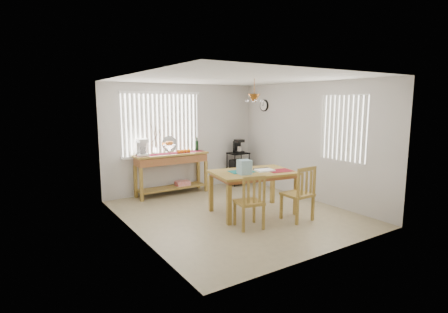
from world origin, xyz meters
TOP-DOWN VIEW (x-y plane):
  - ground at (0.00, 0.00)m, footprint 4.00×4.50m
  - room_shell at (0.00, 0.02)m, footprint 4.20×4.70m
  - sideboard at (-0.43, 1.98)m, footprint 1.74×0.49m
  - sideboard_items at (-0.70, 2.00)m, footprint 1.66×0.42m
  - wire_cart at (1.46, 1.95)m, footprint 0.50×0.40m
  - cart_items at (1.46, 1.96)m, footprint 0.20×0.24m
  - dining_table at (0.31, -0.17)m, footprint 1.70×1.24m
  - table_items at (0.13, -0.28)m, footprint 1.20×0.74m
  - chair_left at (-0.26, -0.82)m, footprint 0.52×0.52m
  - chair_right at (0.74, -0.99)m, footprint 0.48×0.48m

SIDE VIEW (x-z plane):
  - ground at x=0.00m, z-range -0.01..0.00m
  - chair_left at x=-0.26m, z-range -0.01..0.94m
  - chair_right at x=0.74m, z-range -0.01..1.01m
  - wire_cart at x=1.46m, z-range 0.09..0.94m
  - sideboard at x=-0.43m, z-range 0.25..1.23m
  - dining_table at x=0.31m, z-range 0.32..1.16m
  - table_items at x=0.13m, z-range 0.80..1.07m
  - cart_items at x=1.46m, z-range 0.84..1.19m
  - sideboard_items at x=-0.70m, z-range 0.76..1.51m
  - room_shell at x=0.00m, z-range 0.34..3.04m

